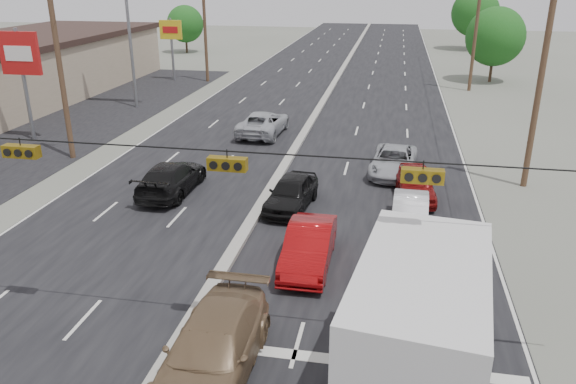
% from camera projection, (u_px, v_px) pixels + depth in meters
% --- Properties ---
extents(ground, '(200.00, 200.00, 0.00)m').
position_uv_depth(ground, '(187.00, 332.00, 16.96)').
color(ground, '#606356').
rests_on(ground, ground).
extents(road_surface, '(20.00, 160.00, 0.02)m').
position_uv_depth(road_surface, '(319.00, 109.00, 44.40)').
color(road_surface, black).
rests_on(road_surface, ground).
extents(center_median, '(0.50, 160.00, 0.20)m').
position_uv_depth(center_median, '(319.00, 108.00, 44.36)').
color(center_median, gray).
rests_on(center_median, ground).
extents(parking_lot, '(10.00, 42.00, 0.02)m').
position_uv_depth(parking_lot, '(89.00, 115.00, 42.74)').
color(parking_lot, black).
rests_on(parking_lot, ground).
extents(utility_pole_left_b, '(1.60, 0.30, 10.00)m').
position_uv_depth(utility_pole_left_b, '(60.00, 70.00, 30.95)').
color(utility_pole_left_b, '#422D1E').
rests_on(utility_pole_left_b, ground).
extents(utility_pole_left_c, '(1.60, 0.30, 10.00)m').
position_uv_depth(utility_pole_left_c, '(205.00, 28.00, 53.82)').
color(utility_pole_left_c, '#422D1E').
rests_on(utility_pole_left_c, ground).
extents(utility_pole_right_b, '(1.60, 0.30, 10.00)m').
position_uv_depth(utility_pole_right_b, '(540.00, 85.00, 26.66)').
color(utility_pole_right_b, '#422D1E').
rests_on(utility_pole_right_b, ground).
extents(utility_pole_right_c, '(1.60, 0.30, 10.00)m').
position_uv_depth(utility_pole_right_c, '(476.00, 33.00, 49.53)').
color(utility_pole_right_c, '#422D1E').
rests_on(utility_pole_right_c, ground).
extents(traffic_signals, '(25.00, 0.30, 0.54)m').
position_uv_depth(traffic_signals, '(224.00, 162.00, 14.71)').
color(traffic_signals, black).
rests_on(traffic_signals, ground).
extents(pole_sign_mid, '(2.60, 0.25, 7.00)m').
position_uv_depth(pole_sign_mid, '(21.00, 60.00, 34.46)').
color(pole_sign_mid, slate).
rests_on(pole_sign_mid, ground).
extents(pole_sign_far, '(2.20, 0.25, 6.00)m').
position_uv_depth(pole_sign_far, '(171.00, 35.00, 54.67)').
color(pole_sign_far, slate).
rests_on(pole_sign_far, ground).
extents(tree_left_far, '(4.80, 4.80, 6.12)m').
position_uv_depth(tree_left_far, '(185.00, 24.00, 74.25)').
color(tree_left_far, '#382619').
rests_on(tree_left_far, ground).
extents(tree_right_mid, '(5.60, 5.60, 7.14)m').
position_uv_depth(tree_right_mid, '(495.00, 37.00, 53.96)').
color(tree_right_mid, '#382619').
rests_on(tree_right_mid, ground).
extents(tree_right_far, '(6.40, 6.40, 8.16)m').
position_uv_depth(tree_right_far, '(475.00, 13.00, 76.42)').
color(tree_right_far, '#382619').
rests_on(tree_right_far, ground).
extents(box_truck, '(3.82, 8.30, 4.06)m').
position_uv_depth(box_truck, '(420.00, 325.00, 13.73)').
color(box_truck, black).
rests_on(box_truck, ground).
extents(tan_sedan, '(2.31, 5.61, 1.62)m').
position_uv_depth(tan_sedan, '(212.00, 350.00, 14.85)').
color(tan_sedan, brown).
rests_on(tan_sedan, ground).
extents(red_sedan, '(1.65, 4.66, 1.53)m').
position_uv_depth(red_sedan, '(309.00, 247.00, 20.54)').
color(red_sedan, '#90080A').
rests_on(red_sedan, ground).
extents(black_suv, '(2.70, 5.72, 1.58)m').
position_uv_depth(black_suv, '(427.00, 355.00, 14.68)').
color(black_suv, black).
rests_on(black_suv, ground).
extents(queue_car_a, '(2.22, 4.56, 1.50)m').
position_uv_depth(queue_car_a, '(291.00, 193.00, 25.56)').
color(queue_car_a, black).
rests_on(queue_car_a, ground).
extents(queue_car_b, '(1.61, 4.23, 1.38)m').
position_uv_depth(queue_car_b, '(410.00, 214.00, 23.54)').
color(queue_car_b, silver).
rests_on(queue_car_b, ground).
extents(queue_car_c, '(2.68, 5.17, 1.39)m').
position_uv_depth(queue_car_c, '(394.00, 161.00, 29.99)').
color(queue_car_c, '#A5A8AD').
rests_on(queue_car_c, ground).
extents(queue_car_e, '(2.02, 4.45, 1.48)m').
position_uv_depth(queue_car_e, '(415.00, 183.00, 26.73)').
color(queue_car_e, maroon).
rests_on(queue_car_e, ground).
extents(oncoming_near, '(2.18, 5.29, 1.53)m').
position_uv_depth(oncoming_near, '(171.00, 178.00, 27.37)').
color(oncoming_near, black).
rests_on(oncoming_near, ground).
extents(oncoming_far, '(2.82, 5.70, 1.56)m').
position_uv_depth(oncoming_far, '(263.00, 123.00, 37.22)').
color(oncoming_far, '#ABAEB3').
rests_on(oncoming_far, ground).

